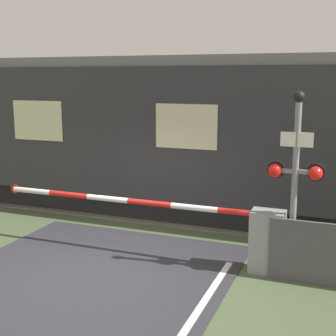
{
  "coord_description": "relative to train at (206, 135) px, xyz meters",
  "views": [
    {
      "loc": [
        4.09,
        -7.21,
        3.49
      ],
      "look_at": [
        0.73,
        1.49,
        1.66
      ],
      "focal_mm": 50.0,
      "sensor_mm": 36.0,
      "label": 1
    }
  ],
  "objects": [
    {
      "name": "signal_post",
      "position": [
        2.58,
        -3.39,
        -0.18
      ],
      "size": [
        0.97,
        0.26,
        3.26
      ],
      "color": "gray",
      "rests_on": "ground_plane"
    },
    {
      "name": "train",
      "position": [
        0.0,
        0.0,
        0.0
      ],
      "size": [
        14.43,
        3.21,
        3.96
      ],
      "color": "black",
      "rests_on": "ground_plane"
    },
    {
      "name": "ground_plane",
      "position": [
        -0.72,
        -4.23,
        -2.03
      ],
      "size": [
        80.0,
        80.0,
        0.0
      ],
      "primitive_type": "plane",
      "color": "#475638"
    },
    {
      "name": "crossing_barrier",
      "position": [
        1.65,
        -3.34,
        -1.36
      ],
      "size": [
        5.93,
        0.44,
        1.16
      ],
      "color": "gray",
      "rests_on": "ground_plane"
    },
    {
      "name": "track_bed",
      "position": [
        -0.72,
        0.0,
        -2.0
      ],
      "size": [
        36.0,
        3.2,
        0.13
      ],
      "color": "#666056",
      "rests_on": "ground_plane"
    }
  ]
}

